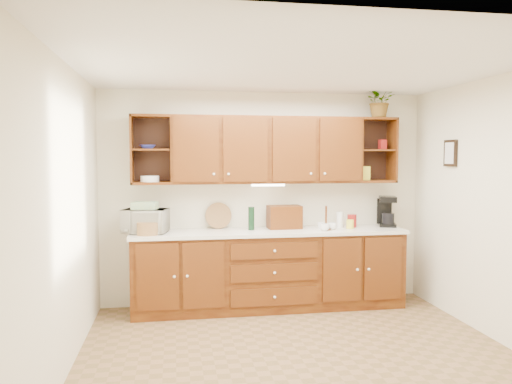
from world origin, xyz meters
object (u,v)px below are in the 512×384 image
object	(u,v)px
coffee_maker	(387,212)
bread_box	(284,217)
microwave	(145,221)
potted_plant	(380,101)

from	to	relation	value
coffee_maker	bread_box	bearing A→B (deg)	-161.14
microwave	coffee_maker	bearing A→B (deg)	14.93
potted_plant	microwave	bearing A→B (deg)	-178.93
potted_plant	bread_box	bearing A→B (deg)	178.44
microwave	bread_box	world-z (taller)	bread_box
microwave	coffee_maker	world-z (taller)	coffee_maker
microwave	bread_box	bearing A→B (deg)	16.44
microwave	bread_box	size ratio (longest dim) A/B	1.24
microwave	bread_box	xyz separation A→B (m)	(1.65, 0.09, 0.00)
bread_box	potted_plant	xyz separation A→B (m)	(1.19, -0.03, 1.41)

